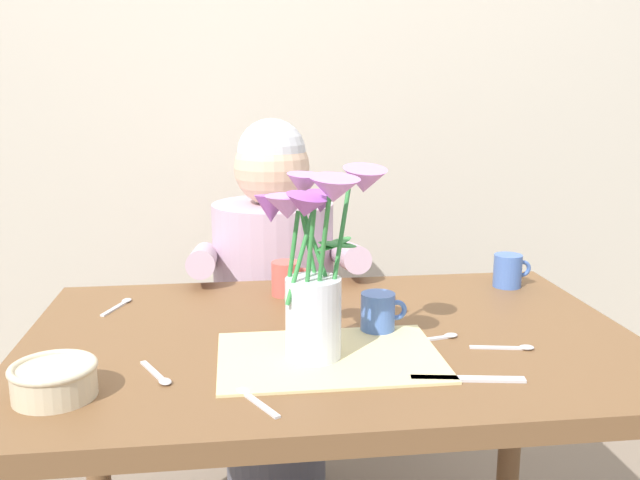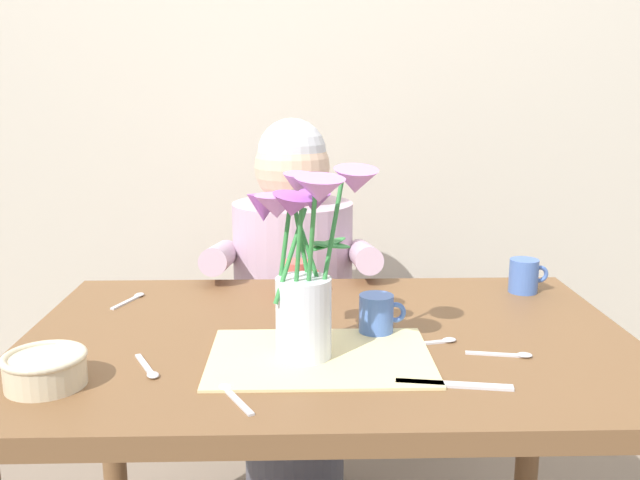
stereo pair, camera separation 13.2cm
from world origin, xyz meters
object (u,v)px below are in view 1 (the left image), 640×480
(ceramic_bowl, at_px, (54,379))
(dinner_knife, at_px, (468,379))
(coffee_cup, at_px, (287,278))
(flower_vase, at_px, (315,258))
(tea_cup, at_px, (508,271))
(seated_person, at_px, (274,319))
(ceramic_mug, at_px, (379,313))

(ceramic_bowl, bearing_deg, dinner_knife, -1.77)
(ceramic_bowl, height_order, coffee_cup, coffee_cup)
(flower_vase, xyz_separation_m, tea_cup, (0.52, 0.39, -0.15))
(tea_cup, bearing_deg, dinner_knife, -118.29)
(seated_person, xyz_separation_m, dinner_knife, (0.27, -0.86, 0.18))
(seated_person, bearing_deg, tea_cup, -34.77)
(ceramic_bowl, relative_size, tea_cup, 1.46)
(tea_cup, bearing_deg, ceramic_bowl, -152.20)
(seated_person, relative_size, ceramic_bowl, 8.35)
(ceramic_mug, distance_m, coffee_cup, 0.32)
(dinner_knife, bearing_deg, coffee_cup, 126.11)
(seated_person, relative_size, flower_vase, 3.27)
(ceramic_bowl, bearing_deg, flower_vase, 13.93)
(flower_vase, bearing_deg, ceramic_bowl, -166.07)
(flower_vase, height_order, coffee_cup, flower_vase)
(ceramic_mug, xyz_separation_m, coffee_cup, (-0.16, 0.27, 0.00))
(flower_vase, relative_size, dinner_knife, 1.83)
(ceramic_bowl, xyz_separation_m, dinner_knife, (0.67, -0.02, -0.03))
(ceramic_mug, bearing_deg, coffee_cup, 120.53)
(dinner_knife, height_order, tea_cup, tea_cup)
(flower_vase, xyz_separation_m, ceramic_mug, (0.14, 0.12, -0.15))
(dinner_knife, bearing_deg, flower_vase, 161.81)
(tea_cup, bearing_deg, flower_vase, -142.96)
(flower_vase, distance_m, dinner_knife, 0.33)
(coffee_cup, distance_m, tea_cup, 0.54)
(seated_person, relative_size, coffee_cup, 12.20)
(seated_person, distance_m, ceramic_mug, 0.68)
(dinner_knife, distance_m, coffee_cup, 0.58)
(ceramic_bowl, relative_size, coffee_cup, 1.46)
(dinner_knife, height_order, coffee_cup, coffee_cup)
(flower_vase, xyz_separation_m, coffee_cup, (-0.02, 0.39, -0.15))
(flower_vase, bearing_deg, tea_cup, 37.04)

